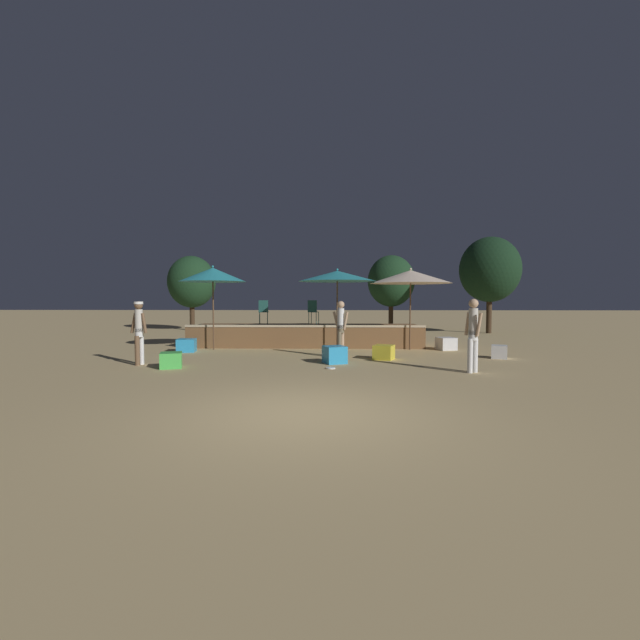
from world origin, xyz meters
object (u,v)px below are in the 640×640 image
at_px(background_tree_0, 391,281).
at_px(background_tree_1, 490,270).
at_px(patio_umbrella_0, 213,275).
at_px(cube_seat_0, 446,344).
at_px(person_2, 139,329).
at_px(bistro_chair_1, 263,310).
at_px(background_tree_2, 192,282).
at_px(cube_seat_5, 335,355).
at_px(patio_umbrella_2, 411,277).
at_px(cube_seat_3, 187,345).
at_px(person_1, 341,327).
at_px(cube_seat_1, 384,352).
at_px(person_0, 473,332).
at_px(cube_seat_4, 499,352).
at_px(patio_umbrella_1, 337,276).
at_px(bistro_chair_0, 313,310).
at_px(frisbee_disc, 331,368).
at_px(cube_seat_2, 171,360).

height_order(background_tree_0, background_tree_1, background_tree_1).
relative_size(patio_umbrella_0, background_tree_1, 0.59).
distance_m(cube_seat_0, person_2, 10.16).
distance_m(bistro_chair_1, background_tree_2, 9.95).
bearing_deg(cube_seat_5, background_tree_2, 123.37).
bearing_deg(person_2, patio_umbrella_2, 129.31).
height_order(cube_seat_3, background_tree_2, background_tree_2).
relative_size(person_1, person_2, 1.00).
relative_size(cube_seat_1, cube_seat_5, 0.99).
bearing_deg(cube_seat_0, person_2, -158.35).
distance_m(person_0, person_2, 8.86).
height_order(cube_seat_4, bistro_chair_1, bistro_chair_1).
height_order(patio_umbrella_0, person_1, patio_umbrella_0).
relative_size(patio_umbrella_1, background_tree_0, 0.65).
distance_m(cube_seat_0, bistro_chair_0, 5.06).
bearing_deg(cube_seat_3, person_2, -96.11).
height_order(cube_seat_0, cube_seat_4, cube_seat_0).
distance_m(person_2, background_tree_0, 16.92).
relative_size(patio_umbrella_0, cube_seat_4, 5.18).
xyz_separation_m(patio_umbrella_1, patio_umbrella_2, (2.62, 0.27, -0.02)).
distance_m(frisbee_disc, background_tree_1, 14.75).
xyz_separation_m(patio_umbrella_2, bistro_chair_0, (-3.53, 0.97, -1.20)).
relative_size(person_1, bistro_chair_0, 1.95).
bearing_deg(cube_seat_1, patio_umbrella_1, 121.83).
relative_size(bistro_chair_0, frisbee_disc, 3.56).
height_order(cube_seat_3, bistro_chair_0, bistro_chair_0).
relative_size(cube_seat_1, cube_seat_3, 1.07).
relative_size(person_2, bistro_chair_1, 1.96).
bearing_deg(patio_umbrella_1, patio_umbrella_2, 5.86).
distance_m(bistro_chair_0, background_tree_0, 10.57).
bearing_deg(cube_seat_1, cube_seat_5, -151.70).
bearing_deg(patio_umbrella_2, person_0, -81.83).
relative_size(patio_umbrella_2, bistro_chair_0, 3.25).
bearing_deg(bistro_chair_1, patio_umbrella_2, 162.74).
height_order(cube_seat_3, person_2, person_2).
relative_size(cube_seat_4, frisbee_disc, 2.30).
height_order(bistro_chair_1, background_tree_2, background_tree_2).
xyz_separation_m(cube_seat_0, background_tree_1, (4.21, 7.47, 3.12)).
relative_size(cube_seat_1, background_tree_1, 0.14).
relative_size(cube_seat_2, cube_seat_3, 1.00).
bearing_deg(background_tree_2, person_2, -77.84).
xyz_separation_m(cube_seat_2, background_tree_1, (12.56, 11.69, 3.14)).
xyz_separation_m(patio_umbrella_1, cube_seat_3, (-5.20, -0.58, -2.40)).
distance_m(cube_seat_3, bistro_chair_1, 3.21).
relative_size(person_0, frisbee_disc, 7.25).
xyz_separation_m(cube_seat_3, background_tree_2, (-3.09, 9.98, 2.56)).
distance_m(patio_umbrella_1, background_tree_2, 12.53).
distance_m(cube_seat_1, cube_seat_2, 6.08).
bearing_deg(cube_seat_4, cube_seat_5, -167.62).
height_order(cube_seat_0, bistro_chair_0, bistro_chair_0).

